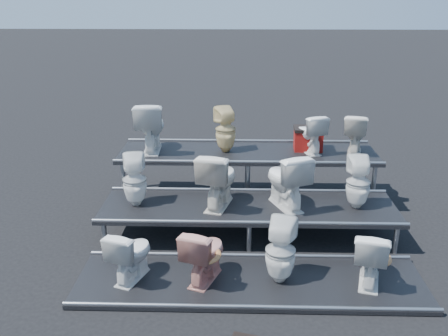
{
  "coord_description": "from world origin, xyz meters",
  "views": [
    {
      "loc": [
        -0.17,
        -6.54,
        3.38
      ],
      "look_at": [
        -0.36,
        0.1,
        0.99
      ],
      "focal_mm": 40.0,
      "sensor_mm": 36.0,
      "label": 1
    }
  ],
  "objects_px": {
    "toilet_4": "(135,180)",
    "toilet_9": "(226,130)",
    "toilet_2": "(280,251)",
    "toilet_3": "(371,256)",
    "toilet_5": "(218,179)",
    "toilet_7": "(358,183)",
    "toilet_1": "(204,253)",
    "toilet_11": "(355,133)",
    "toilet_6": "(286,180)",
    "toilet_8": "(151,127)",
    "toilet_10": "(310,133)",
    "toilet_0": "(131,254)",
    "red_crate": "(308,140)"
  },
  "relations": [
    {
      "from": "toilet_4",
      "to": "toilet_9",
      "type": "height_order",
      "value": "toilet_9"
    },
    {
      "from": "toilet_1",
      "to": "red_crate",
      "type": "distance_m",
      "value": 3.2
    },
    {
      "from": "toilet_9",
      "to": "toilet_11",
      "type": "distance_m",
      "value": 2.1
    },
    {
      "from": "toilet_0",
      "to": "toilet_10",
      "type": "height_order",
      "value": "toilet_10"
    },
    {
      "from": "toilet_4",
      "to": "toilet_9",
      "type": "bearing_deg",
      "value": -144.03
    },
    {
      "from": "toilet_6",
      "to": "toilet_8",
      "type": "relative_size",
      "value": 0.99
    },
    {
      "from": "toilet_5",
      "to": "toilet_10",
      "type": "distance_m",
      "value": 1.96
    },
    {
      "from": "toilet_2",
      "to": "toilet_4",
      "type": "bearing_deg",
      "value": -17.51
    },
    {
      "from": "toilet_4",
      "to": "toilet_7",
      "type": "relative_size",
      "value": 1.0
    },
    {
      "from": "toilet_0",
      "to": "toilet_2",
      "type": "relative_size",
      "value": 0.83
    },
    {
      "from": "toilet_7",
      "to": "toilet_9",
      "type": "distance_m",
      "value": 2.33
    },
    {
      "from": "toilet_3",
      "to": "toilet_9",
      "type": "xyz_separation_m",
      "value": [
        -1.79,
        2.6,
        0.82
      ]
    },
    {
      "from": "toilet_2",
      "to": "toilet_3",
      "type": "bearing_deg",
      "value": -164.15
    },
    {
      "from": "toilet_1",
      "to": "toilet_4",
      "type": "height_order",
      "value": "toilet_4"
    },
    {
      "from": "toilet_1",
      "to": "toilet_4",
      "type": "distance_m",
      "value": 1.74
    },
    {
      "from": "toilet_5",
      "to": "toilet_9",
      "type": "distance_m",
      "value": 1.35
    },
    {
      "from": "toilet_0",
      "to": "toilet_4",
      "type": "xyz_separation_m",
      "value": [
        -0.19,
        1.3,
        0.44
      ]
    },
    {
      "from": "toilet_5",
      "to": "toilet_7",
      "type": "distance_m",
      "value": 1.96
    },
    {
      "from": "toilet_0",
      "to": "toilet_1",
      "type": "xyz_separation_m",
      "value": [
        0.89,
        0.0,
        0.02
      ]
    },
    {
      "from": "toilet_11",
      "to": "toilet_0",
      "type": "bearing_deg",
      "value": 53.93
    },
    {
      "from": "toilet_3",
      "to": "toilet_10",
      "type": "distance_m",
      "value": 2.74
    },
    {
      "from": "toilet_1",
      "to": "toilet_11",
      "type": "bearing_deg",
      "value": -110.86
    },
    {
      "from": "toilet_6",
      "to": "toilet_7",
      "type": "bearing_deg",
      "value": 157.6
    },
    {
      "from": "toilet_7",
      "to": "toilet_2",
      "type": "bearing_deg",
      "value": 50.08
    },
    {
      "from": "toilet_10",
      "to": "red_crate",
      "type": "bearing_deg",
      "value": -109.4
    },
    {
      "from": "toilet_5",
      "to": "red_crate",
      "type": "xyz_separation_m",
      "value": [
        1.44,
        1.43,
        0.16
      ]
    },
    {
      "from": "toilet_0",
      "to": "toilet_5",
      "type": "xyz_separation_m",
      "value": [
        1.0,
        1.3,
        0.48
      ]
    },
    {
      "from": "toilet_4",
      "to": "toilet_7",
      "type": "height_order",
      "value": "toilet_4"
    },
    {
      "from": "toilet_7",
      "to": "toilet_5",
      "type": "bearing_deg",
      "value": 2.1
    },
    {
      "from": "toilet_5",
      "to": "toilet_9",
      "type": "height_order",
      "value": "toilet_9"
    },
    {
      "from": "toilet_2",
      "to": "toilet_9",
      "type": "relative_size",
      "value": 1.08
    },
    {
      "from": "toilet_5",
      "to": "toilet_8",
      "type": "height_order",
      "value": "toilet_8"
    },
    {
      "from": "toilet_1",
      "to": "toilet_10",
      "type": "height_order",
      "value": "toilet_10"
    },
    {
      "from": "toilet_0",
      "to": "toilet_10",
      "type": "relative_size",
      "value": 1.03
    },
    {
      "from": "toilet_7",
      "to": "red_crate",
      "type": "distance_m",
      "value": 1.53
    },
    {
      "from": "toilet_7",
      "to": "toilet_10",
      "type": "distance_m",
      "value": 1.44
    },
    {
      "from": "toilet_6",
      "to": "toilet_9",
      "type": "xyz_separation_m",
      "value": [
        -0.88,
        1.3,
        0.36
      ]
    },
    {
      "from": "toilet_3",
      "to": "toilet_11",
      "type": "relative_size",
      "value": 1.08
    },
    {
      "from": "toilet_2",
      "to": "toilet_3",
      "type": "height_order",
      "value": "toilet_2"
    },
    {
      "from": "toilet_6",
      "to": "toilet_11",
      "type": "height_order",
      "value": "toilet_11"
    },
    {
      "from": "toilet_8",
      "to": "toilet_7",
      "type": "bearing_deg",
      "value": 154.59
    },
    {
      "from": "toilet_1",
      "to": "red_crate",
      "type": "xyz_separation_m",
      "value": [
        1.55,
        2.73,
        0.61
      ]
    },
    {
      "from": "toilet_2",
      "to": "toilet_11",
      "type": "distance_m",
      "value": 3.03
    },
    {
      "from": "toilet_10",
      "to": "toilet_11",
      "type": "relative_size",
      "value": 0.98
    },
    {
      "from": "toilet_5",
      "to": "toilet_0",
      "type": "bearing_deg",
      "value": 66.86
    },
    {
      "from": "toilet_9",
      "to": "red_crate",
      "type": "distance_m",
      "value": 1.39
    },
    {
      "from": "toilet_7",
      "to": "toilet_11",
      "type": "distance_m",
      "value": 1.36
    },
    {
      "from": "toilet_8",
      "to": "toilet_9",
      "type": "relative_size",
      "value": 1.11
    },
    {
      "from": "toilet_0",
      "to": "toilet_10",
      "type": "xyz_separation_m",
      "value": [
        2.44,
        2.6,
        0.79
      ]
    },
    {
      "from": "toilet_4",
      "to": "toilet_6",
      "type": "distance_m",
      "value": 2.14
    }
  ]
}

